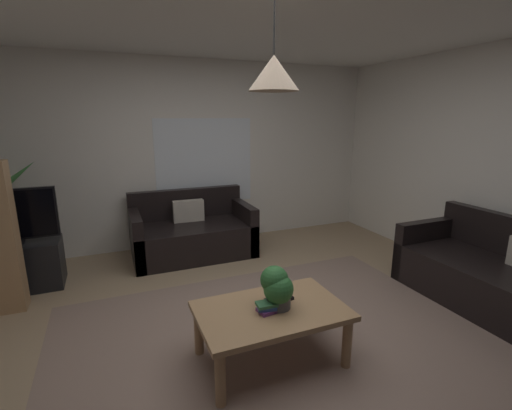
{
  "coord_description": "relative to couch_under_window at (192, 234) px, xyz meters",
  "views": [
    {
      "loc": [
        -1.12,
        -2.4,
        1.77
      ],
      "look_at": [
        0.0,
        0.3,
        1.05
      ],
      "focal_mm": 25.26,
      "sensor_mm": 36.0,
      "label": 1
    }
  ],
  "objects": [
    {
      "name": "rug",
      "position": [
        0.17,
        -2.24,
        -0.27
      ],
      "size": [
        3.46,
        2.78,
        0.01
      ],
      "primitive_type": "cube",
      "color": "gray",
      "rests_on": "ground"
    },
    {
      "name": "floor",
      "position": [
        0.17,
        -2.04,
        -0.29
      ],
      "size": [
        5.32,
        5.05,
        0.02
      ],
      "primitive_type": "cube",
      "color": "#9E8466",
      "rests_on": "ground"
    },
    {
      "name": "book_on_table_2",
      "position": [
        0.0,
        -2.36,
        0.21
      ],
      "size": [
        0.15,
        0.11,
        0.02
      ],
      "primitive_type": "cube",
      "rotation": [
        0.0,
        0.0,
        -0.05
      ],
      "color": "#387247",
      "rests_on": "coffee_table"
    },
    {
      "name": "pendant_lamp",
      "position": [
        0.05,
        -2.32,
        1.76
      ],
      "size": [
        0.32,
        0.32,
        0.6
      ],
      "color": "black"
    },
    {
      "name": "potted_plant_on_table",
      "position": [
        0.09,
        -2.33,
        0.31
      ],
      "size": [
        0.23,
        0.25,
        0.31
      ],
      "color": "#4C4C51",
      "rests_on": "coffee_table"
    },
    {
      "name": "tv_stand",
      "position": [
        -1.94,
        -0.27,
        -0.03
      ],
      "size": [
        0.9,
        0.44,
        0.5
      ],
      "primitive_type": "cube",
      "color": "black",
      "rests_on": "ground"
    },
    {
      "name": "coffee_table",
      "position": [
        0.05,
        -2.32,
        0.09
      ],
      "size": [
        1.07,
        0.67,
        0.42
      ],
      "color": "#A87F56",
      "rests_on": "ground"
    },
    {
      "name": "book_on_table_0",
      "position": [
        0.0,
        -2.36,
        0.16
      ],
      "size": [
        0.14,
        0.13,
        0.03
      ],
      "primitive_type": "cube",
      "rotation": [
        0.0,
        0.0,
        0.15
      ],
      "color": "#72387F",
      "rests_on": "coffee_table"
    },
    {
      "name": "wall_right",
      "position": [
        2.86,
        -2.04,
        0.98
      ],
      "size": [
        0.06,
        5.05,
        2.52
      ],
      "primitive_type": "cube",
      "color": "silver",
      "rests_on": "ground"
    },
    {
      "name": "book_on_table_1",
      "position": [
        0.0,
        -2.36,
        0.19
      ],
      "size": [
        0.15,
        0.11,
        0.02
      ],
      "primitive_type": "cube",
      "rotation": [
        0.0,
        0.0,
        -0.22
      ],
      "color": "#2D4C8C",
      "rests_on": "coffee_table"
    },
    {
      "name": "window_pane",
      "position": [
        0.32,
        0.48,
        0.88
      ],
      "size": [
        1.36,
        0.01,
        1.18
      ],
      "primitive_type": "cube",
      "color": "white"
    },
    {
      "name": "remote_on_table_1",
      "position": [
        0.18,
        -2.27,
        0.16
      ],
      "size": [
        0.17,
        0.09,
        0.02
      ],
      "primitive_type": "cube",
      "rotation": [
        0.0,
        0.0,
        4.96
      ],
      "color": "black",
      "rests_on": "coffee_table"
    },
    {
      "name": "couch_under_window",
      "position": [
        0.0,
        0.0,
        0.0
      ],
      "size": [
        1.52,
        0.84,
        0.82
      ],
      "color": "black",
      "rests_on": "ground"
    },
    {
      "name": "wall_back",
      "position": [
        0.17,
        0.51,
        0.98
      ],
      "size": [
        5.44,
        0.06,
        2.52
      ],
      "primitive_type": "cube",
      "color": "silver",
      "rests_on": "ground"
    },
    {
      "name": "couch_right_side",
      "position": [
        2.35,
        -2.34,
        -0.0
      ],
      "size": [
        0.84,
        1.53,
        0.82
      ],
      "rotation": [
        0.0,
        0.0,
        -1.57
      ],
      "color": "black",
      "rests_on": "ground"
    },
    {
      "name": "tv",
      "position": [
        -1.94,
        -0.29,
        0.52
      ],
      "size": [
        0.94,
        0.16,
        0.58
      ],
      "color": "black",
      "rests_on": "tv_stand"
    },
    {
      "name": "remote_on_table_0",
      "position": [
        0.12,
        -2.25,
        0.16
      ],
      "size": [
        0.17,
        0.08,
        0.02
      ],
      "primitive_type": "cube",
      "rotation": [
        0.0,
        0.0,
        4.51
      ],
      "color": "black",
      "rests_on": "coffee_table"
    },
    {
      "name": "potted_palm_corner",
      "position": [
        -2.09,
        0.21,
        0.27
      ],
      "size": [
        0.76,
        0.87,
        1.33
      ],
      "color": "beige",
      "rests_on": "ground"
    }
  ]
}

